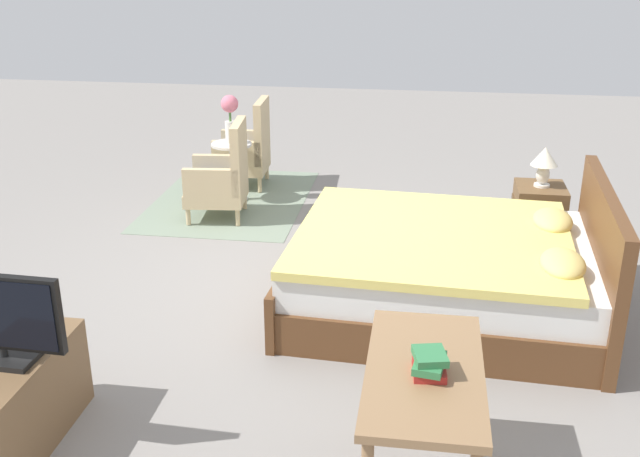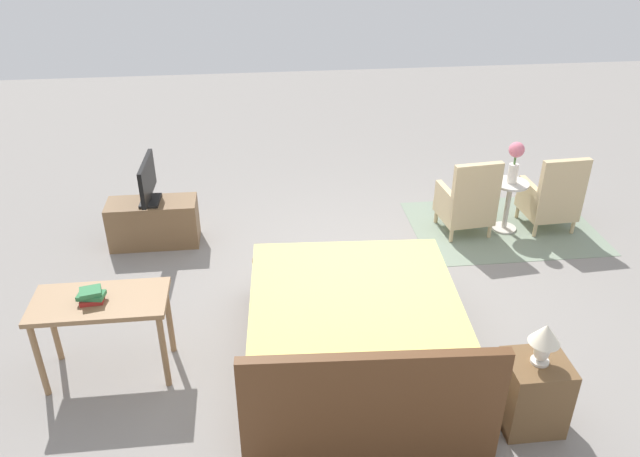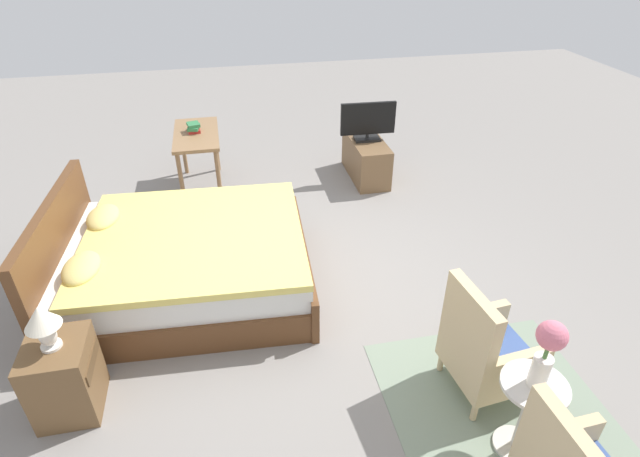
# 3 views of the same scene
# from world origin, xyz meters

# --- Properties ---
(ground_plane) EXTENTS (16.00, 16.00, 0.00)m
(ground_plane) POSITION_xyz_m (0.00, 0.00, 0.00)
(ground_plane) COLOR gray
(floor_rug) EXTENTS (2.10, 1.50, 0.01)m
(floor_rug) POSITION_xyz_m (-1.89, -0.98, 0.00)
(floor_rug) COLOR gray
(floor_rug) RESTS_ON ground_plane
(bed) EXTENTS (1.88, 2.23, 0.96)m
(bed) POSITION_xyz_m (0.20, 1.16, 0.30)
(bed) COLOR brown
(bed) RESTS_ON ground_plane
(armchair_by_window_left) EXTENTS (0.57, 0.57, 0.92)m
(armchair_by_window_left) POSITION_xyz_m (-2.39, -0.92, 0.38)
(armchair_by_window_left) COLOR #CCB284
(armchair_by_window_left) RESTS_ON floor_rug
(armchair_by_window_right) EXTENTS (0.59, 0.59, 0.92)m
(armchair_by_window_right) POSITION_xyz_m (-1.40, -0.92, 0.38)
(armchair_by_window_right) COLOR #CCB284
(armchair_by_window_right) RESTS_ON floor_rug
(side_table) EXTENTS (0.40, 0.40, 0.60)m
(side_table) POSITION_xyz_m (-1.89, -0.95, 0.38)
(side_table) COLOR beige
(side_table) RESTS_ON ground_plane
(flower_vase) EXTENTS (0.17, 0.17, 0.48)m
(flower_vase) POSITION_xyz_m (-1.89, -0.95, 0.89)
(flower_vase) COLOR silver
(flower_vase) RESTS_ON side_table
(nightstand) EXTENTS (0.44, 0.41, 0.58)m
(nightstand) POSITION_xyz_m (-0.98, 1.91, 0.29)
(nightstand) COLOR brown
(nightstand) RESTS_ON ground_plane
(table_lamp) EXTENTS (0.22, 0.22, 0.33)m
(table_lamp) POSITION_xyz_m (-0.98, 1.91, 0.80)
(table_lamp) COLOR silver
(table_lamp) RESTS_ON nightstand
(tv_stand) EXTENTS (0.96, 0.40, 0.51)m
(tv_stand) POSITION_xyz_m (2.09, -1.09, 0.26)
(tv_stand) COLOR brown
(tv_stand) RESTS_ON ground_plane
(tv_flatscreen) EXTENTS (0.21, 0.69, 0.48)m
(tv_flatscreen) POSITION_xyz_m (2.09, -1.09, 0.76)
(tv_flatscreen) COLOR black
(tv_flatscreen) RESTS_ON tv_stand
(vanity_desk) EXTENTS (1.04, 0.52, 0.73)m
(vanity_desk) POSITION_xyz_m (2.20, 1.00, 0.62)
(vanity_desk) COLOR #8E6B47
(vanity_desk) RESTS_ON ground_plane
(book_stack) EXTENTS (0.22, 0.17, 0.11)m
(book_stack) POSITION_xyz_m (2.24, 1.02, 0.78)
(book_stack) COLOR #AD2823
(book_stack) RESTS_ON vanity_desk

